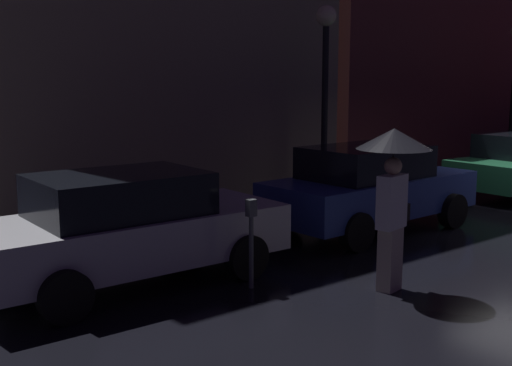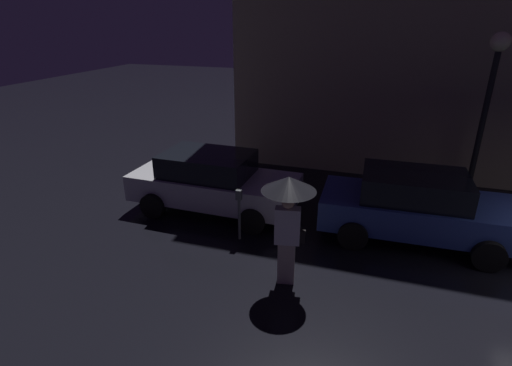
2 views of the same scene
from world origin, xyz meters
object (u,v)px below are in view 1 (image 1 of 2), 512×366
parked_car_silver (128,227)px  pedestrian_with_umbrella (393,169)px  street_lamp_near (325,60)px  parked_car_blue (370,187)px  parking_meter (251,233)px

parked_car_silver → pedestrian_with_umbrella: size_ratio=1.99×
pedestrian_with_umbrella → street_lamp_near: street_lamp_near is taller
parked_car_blue → parking_meter: bearing=-163.0°
parked_car_blue → parking_meter: 3.81m
parked_car_blue → pedestrian_with_umbrella: size_ratio=1.99×
pedestrian_with_umbrella → street_lamp_near: size_ratio=0.49×
street_lamp_near → parking_meter: bearing=-142.8°
parked_car_blue → street_lamp_near: (1.46, 2.64, 2.27)m
parked_car_silver → street_lamp_near: size_ratio=0.98×
pedestrian_with_umbrella → street_lamp_near: bearing=-137.3°
parking_meter → street_lamp_near: street_lamp_near is taller
parked_car_silver → street_lamp_near: bearing=24.5°
parked_car_silver → parked_car_blue: parked_car_blue is taller
parked_car_blue → pedestrian_with_umbrella: 3.38m
parked_car_blue → pedestrian_with_umbrella: bearing=-135.3°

